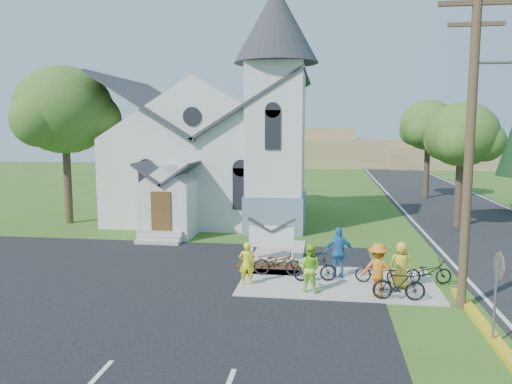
# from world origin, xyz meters

# --- Properties ---
(ground) EXTENTS (120.00, 120.00, 0.00)m
(ground) POSITION_xyz_m (0.00, 0.00, 0.00)
(ground) COLOR #355C1A
(ground) RESTS_ON ground
(parking_lot) EXTENTS (20.00, 16.00, 0.02)m
(parking_lot) POSITION_xyz_m (-7.00, -2.00, 0.01)
(parking_lot) COLOR black
(parking_lot) RESTS_ON ground
(road) EXTENTS (8.00, 90.00, 0.02)m
(road) POSITION_xyz_m (10.00, 15.00, 0.01)
(road) COLOR black
(road) RESTS_ON ground
(sidewalk) EXTENTS (7.00, 4.00, 0.05)m
(sidewalk) POSITION_xyz_m (1.50, 0.50, 0.03)
(sidewalk) COLOR #9E9A8F
(sidewalk) RESTS_ON ground
(church) EXTENTS (12.35, 12.00, 13.00)m
(church) POSITION_xyz_m (-5.48, 12.48, 5.25)
(church) COLOR silver
(church) RESTS_ON ground
(church_sign) EXTENTS (2.20, 0.40, 1.70)m
(church_sign) POSITION_xyz_m (-1.20, 3.20, 1.03)
(church_sign) COLOR #9E9A8F
(church_sign) RESTS_ON ground
(flower_bed) EXTENTS (2.60, 1.10, 0.07)m
(flower_bed) POSITION_xyz_m (-1.20, 2.30, 0.04)
(flower_bed) COLOR #341F0E
(flower_bed) RESTS_ON ground
(utility_pole) EXTENTS (3.45, 0.28, 10.00)m
(utility_pole) POSITION_xyz_m (5.36, -1.50, 5.40)
(utility_pole) COLOR #433121
(utility_pole) RESTS_ON ground
(stop_sign) EXTENTS (0.11, 0.76, 2.48)m
(stop_sign) POSITION_xyz_m (5.43, -4.20, 1.78)
(stop_sign) COLOR gray
(stop_sign) RESTS_ON ground
(tree_lot_corner) EXTENTS (5.60, 5.60, 9.15)m
(tree_lot_corner) POSITION_xyz_m (-14.00, 10.00, 6.60)
(tree_lot_corner) COLOR #3A2B1F
(tree_lot_corner) RESTS_ON ground
(tree_road_near) EXTENTS (4.00, 4.00, 7.05)m
(tree_road_near) POSITION_xyz_m (8.50, 12.00, 5.21)
(tree_road_near) COLOR #3A2B1F
(tree_road_near) RESTS_ON ground
(tree_road_mid) EXTENTS (4.40, 4.40, 7.80)m
(tree_road_mid) POSITION_xyz_m (9.00, 24.00, 5.78)
(tree_road_mid) COLOR #3A2B1F
(tree_road_mid) RESTS_ON ground
(distant_hills) EXTENTS (61.00, 10.00, 5.60)m
(distant_hills) POSITION_xyz_m (3.36, 56.33, 2.17)
(distant_hills) COLOR #8B6F4E
(distant_hills) RESTS_ON ground
(cyclist_0) EXTENTS (0.63, 0.48, 1.54)m
(cyclist_0) POSITION_xyz_m (-1.70, -0.29, 0.82)
(cyclist_0) COLOR yellow
(cyclist_0) RESTS_ON sidewalk
(bike_0) EXTENTS (1.85, 0.67, 0.96)m
(bike_0) POSITION_xyz_m (-0.72, 0.97, 0.53)
(bike_0) COLOR black
(bike_0) RESTS_ON sidewalk
(cyclist_1) EXTENTS (0.95, 0.84, 1.64)m
(cyclist_1) POSITION_xyz_m (0.53, -0.71, 0.87)
(cyclist_1) COLOR #98E92B
(cyclist_1) RESTS_ON sidewalk
(bike_1) EXTENTS (1.63, 0.71, 0.95)m
(bike_1) POSITION_xyz_m (0.70, 0.44, 0.52)
(bike_1) COLOR black
(bike_1) RESTS_ON sidewalk
(cyclist_2) EXTENTS (1.17, 0.62, 1.89)m
(cyclist_2) POSITION_xyz_m (1.56, 1.08, 1.00)
(cyclist_2) COLOR #2577BA
(cyclist_2) RESTS_ON sidewalk
(bike_2) EXTENTS (1.75, 0.86, 0.88)m
(bike_2) POSITION_xyz_m (2.97, 0.48, 0.49)
(bike_2) COLOR black
(bike_2) RESTS_ON sidewalk
(cyclist_3) EXTENTS (1.21, 0.77, 1.78)m
(cyclist_3) POSITION_xyz_m (2.79, -0.88, 0.94)
(cyclist_3) COLOR orange
(cyclist_3) RESTS_ON sidewalk
(bike_3) EXTENTS (1.68, 0.48, 1.01)m
(bike_3) POSITION_xyz_m (3.43, -1.20, 0.55)
(bike_3) COLOR black
(bike_3) RESTS_ON sidewalk
(cyclist_4) EXTENTS (0.88, 0.65, 1.64)m
(cyclist_4) POSITION_xyz_m (3.68, 0.12, 0.87)
(cyclist_4) COLOR gold
(cyclist_4) RESTS_ON sidewalk
(bike_4) EXTENTS (1.78, 0.91, 0.89)m
(bike_4) POSITION_xyz_m (4.70, 0.64, 0.50)
(bike_4) COLOR black
(bike_4) RESTS_ON sidewalk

